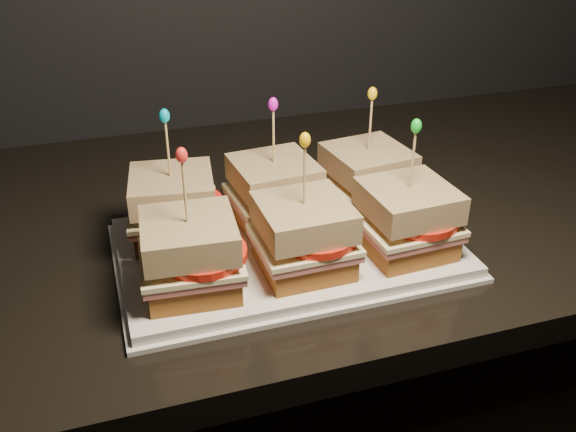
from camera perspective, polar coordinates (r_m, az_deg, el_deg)
name	(u,v)px	position (r m, az deg, el deg)	size (l,w,h in m)	color
granite_slab	(111,241)	(0.89, -15.49, -2.15)	(2.30, 0.68, 0.04)	black
platter	(288,248)	(0.79, 0.00, -2.90)	(0.40, 0.25, 0.02)	white
platter_rim	(288,253)	(0.80, 0.00, -3.27)	(0.42, 0.26, 0.01)	white
sandwich_0_bread_bot	(176,226)	(0.81, -9.97, -0.92)	(0.10, 0.10, 0.03)	brown
sandwich_0_ham	(174,214)	(0.80, -10.07, 0.16)	(0.11, 0.10, 0.01)	#B05C54
sandwich_0_cheese	(174,209)	(0.79, -10.12, 0.60)	(0.11, 0.10, 0.01)	#FEECAE
sandwich_0_tomato	(184,205)	(0.79, -9.24, 1.01)	(0.10, 0.10, 0.01)	red
sandwich_0_bread_top	(172,188)	(0.78, -10.30, 2.44)	(0.10, 0.10, 0.03)	#553214
sandwich_0_pick	(168,152)	(0.76, -10.60, 5.57)	(0.00, 0.00, 0.09)	tan
sandwich_0_frill	(165,116)	(0.75, -10.92, 8.74)	(0.01, 0.01, 0.02)	#0398B7
sandwich_1_bread_bot	(274,211)	(0.83, -1.21, 0.43)	(0.10, 0.10, 0.03)	brown
sandwich_1_ham	(274,199)	(0.82, -1.23, 1.49)	(0.11, 0.10, 0.01)	#B05C54
sandwich_1_cheese	(274,195)	(0.82, -1.23, 1.92)	(0.11, 0.10, 0.01)	#FEECAE
sandwich_1_tomato	(285,190)	(0.81, -0.30, 2.33)	(0.10, 0.10, 0.01)	red
sandwich_1_bread_top	(274,174)	(0.80, -1.25, 3.74)	(0.10, 0.10, 0.03)	#553214
sandwich_1_pick	(274,140)	(0.79, -1.29, 6.81)	(0.00, 0.00, 0.09)	tan
sandwich_1_frill	(273,104)	(0.77, -1.33, 9.91)	(0.01, 0.01, 0.02)	#D611C7
sandwich_2_bread_bot	(366,197)	(0.87, 6.91, 1.67)	(0.10, 0.10, 0.03)	brown
sandwich_2_ham	(366,186)	(0.86, 6.97, 2.69)	(0.11, 0.10, 0.01)	#B05C54
sandwich_2_cheese	(367,181)	(0.86, 7.00, 3.11)	(0.11, 0.10, 0.01)	#FEECAE
sandwich_2_tomato	(377,177)	(0.86, 7.93, 3.49)	(0.10, 0.10, 0.01)	red
sandwich_2_bread_top	(368,161)	(0.85, 7.12, 4.85)	(0.10, 0.10, 0.03)	#553214
sandwich_2_pick	(370,128)	(0.83, 7.31, 7.79)	(0.00, 0.00, 0.09)	tan
sandwich_2_frill	(372,94)	(0.81, 7.52, 10.74)	(0.01, 0.01, 0.02)	yellow
sandwich_3_bread_bot	(192,277)	(0.71, -8.50, -5.38)	(0.10, 0.10, 0.03)	brown
sandwich_3_ham	(191,264)	(0.70, -8.61, -4.21)	(0.11, 0.10, 0.01)	#B05C54
sandwich_3_cheese	(191,258)	(0.70, -8.65, -3.73)	(0.11, 0.10, 0.01)	#FEECAE
sandwich_3_tomato	(202,253)	(0.69, -7.62, -3.31)	(0.10, 0.10, 0.01)	red
sandwich_3_bread_top	(189,235)	(0.68, -8.83, -1.71)	(0.10, 0.10, 0.03)	#553214
sandwich_3_pick	(185,196)	(0.66, -9.13, 1.78)	(0.00, 0.00, 0.09)	tan
sandwich_3_frill	(182,155)	(0.64, -9.44, 5.35)	(0.01, 0.01, 0.02)	red
sandwich_4_bread_bot	(303,257)	(0.73, 1.37, -3.70)	(0.10, 0.10, 0.03)	brown
sandwich_4_ham	(304,245)	(0.73, 1.39, -2.55)	(0.11, 0.10, 0.01)	#B05C54
sandwich_4_cheese	(304,239)	(0.72, 1.40, -2.08)	(0.11, 0.10, 0.01)	#FEECAE
sandwich_4_tomato	(316,234)	(0.72, 2.47, -1.65)	(0.10, 0.10, 0.01)	red
sandwich_4_bread_top	(304,217)	(0.71, 1.42, -0.10)	(0.10, 0.10, 0.03)	#553214
sandwich_4_pick	(304,179)	(0.69, 1.47, 3.31)	(0.00, 0.00, 0.09)	tan
sandwich_4_frill	(305,140)	(0.67, 1.52, 6.78)	(0.01, 0.01, 0.02)	#E6A607
sandwich_5_bread_bot	(404,240)	(0.78, 10.32, -2.08)	(0.10, 0.10, 0.03)	brown
sandwich_5_ham	(406,227)	(0.77, 10.43, -0.98)	(0.11, 0.10, 0.01)	#B05C54
sandwich_5_cheese	(406,222)	(0.77, 10.48, -0.53)	(0.11, 0.10, 0.01)	#FEECAE
sandwich_5_tomato	(419,217)	(0.77, 11.53, -0.12)	(0.10, 0.10, 0.01)	red
sandwich_5_bread_top	(409,201)	(0.75, 10.67, 1.36)	(0.10, 0.10, 0.03)	#553214
sandwich_5_pick	(412,164)	(0.73, 11.00, 4.58)	(0.00, 0.00, 0.09)	tan
sandwich_5_frill	(416,126)	(0.72, 11.34, 7.85)	(0.01, 0.01, 0.02)	green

